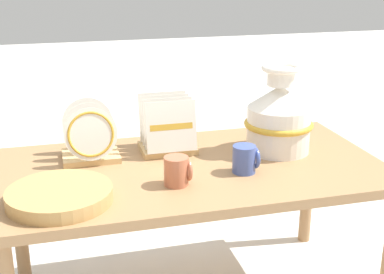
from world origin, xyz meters
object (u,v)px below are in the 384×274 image
object	(u,v)px
wicker_charger_stack	(60,196)
mug_cobalt_glaze	(245,159)
mug_terracotta_glaze	(178,171)
dish_rack_round_plates	(90,141)
dish_rack_square_plates	(167,133)
ceramic_vase	(279,116)

from	to	relation	value
wicker_charger_stack	mug_cobalt_glaze	bearing A→B (deg)	7.22
mug_cobalt_glaze	mug_terracotta_glaze	bearing A→B (deg)	-170.14
dish_rack_round_plates	dish_rack_square_plates	bearing A→B (deg)	4.21
ceramic_vase	wicker_charger_stack	size ratio (longest dim) A/B	1.03
dish_rack_square_plates	mug_cobalt_glaze	size ratio (longest dim) A/B	2.19
wicker_charger_stack	mug_terracotta_glaze	size ratio (longest dim) A/B	3.33
ceramic_vase	mug_terracotta_glaze	distance (m)	0.52
dish_rack_square_plates	mug_terracotta_glaze	world-z (taller)	dish_rack_square_plates
dish_rack_round_plates	dish_rack_square_plates	world-z (taller)	same
wicker_charger_stack	dish_rack_square_plates	bearing A→B (deg)	40.92
dish_rack_square_plates	mug_terracotta_glaze	distance (m)	0.34
ceramic_vase	dish_rack_round_plates	xyz separation A→B (m)	(-0.72, 0.09, -0.07)
mug_terracotta_glaze	mug_cobalt_glaze	bearing A→B (deg)	9.86
mug_terracotta_glaze	ceramic_vase	bearing A→B (deg)	25.79
dish_rack_square_plates	mug_cobalt_glaze	distance (m)	0.36
dish_rack_round_plates	ceramic_vase	bearing A→B (deg)	-7.05
ceramic_vase	wicker_charger_stack	xyz separation A→B (m)	(-0.85, -0.26, -0.12)
ceramic_vase	mug_cobalt_glaze	world-z (taller)	ceramic_vase
dish_rack_round_plates	mug_cobalt_glaze	bearing A→B (deg)	-27.11
wicker_charger_stack	mug_cobalt_glaze	xyz separation A→B (m)	(0.64, 0.08, 0.03)
dish_rack_round_plates	mug_terracotta_glaze	world-z (taller)	dish_rack_round_plates
ceramic_vase	mug_cobalt_glaze	size ratio (longest dim) A/B	3.44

